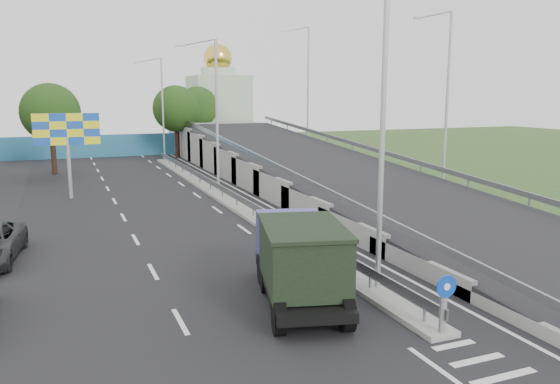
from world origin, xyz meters
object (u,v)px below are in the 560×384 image
lamp_post_far (161,103)px  lamp_post_near (378,122)px  sign_bollard (444,304)px  lamp_post_mid (214,108)px  church (219,105)px  dump_truck (299,256)px  billboard (67,134)px

lamp_post_far → lamp_post_near: bearing=-90.0°
sign_bollard → lamp_post_mid: size_ratio=0.17×
church → lamp_post_far: bearing=-125.2°
lamp_post_near → lamp_post_far: (0.00, 40.00, 0.00)m
lamp_post_mid → dump_truck: size_ratio=1.53×
billboard → sign_bollard: bearing=-70.8°
lamp_post_near → dump_truck: size_ratio=1.53×
lamp_post_mid → sign_bollard: bearing=-90.3°
sign_bollard → lamp_post_near: size_ratio=0.17×
lamp_post_mid → church: 35.41m
church → billboard: 37.23m
dump_truck → lamp_post_far: bearing=100.5°
lamp_post_near → lamp_post_mid: 20.00m
lamp_post_near → dump_truck: bearing=174.3°
billboard → dump_truck: billboard is taller
lamp_post_near → dump_truck: (-2.65, 0.26, -4.29)m
lamp_post_far → church: size_ratio=0.73×
lamp_post_near → billboard: bearing=112.5°
lamp_post_near → billboard: 23.87m
lamp_post_far → dump_truck: size_ratio=1.53×
sign_bollard → lamp_post_near: bearing=88.4°
lamp_post_near → church: 54.90m
sign_bollard → lamp_post_near: 6.12m
lamp_post_mid → lamp_post_far: 20.00m
church → dump_truck: bearing=-103.1°
sign_bollard → dump_truck: 4.84m
lamp_post_mid → lamp_post_far: bearing=90.0°
lamp_post_far → church: 17.15m
sign_bollard → lamp_post_mid: 24.30m
sign_bollard → lamp_post_far: (0.11, 43.83, 4.77)m
dump_truck → lamp_post_mid: bearing=96.7°
lamp_post_mid → lamp_post_far: same height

